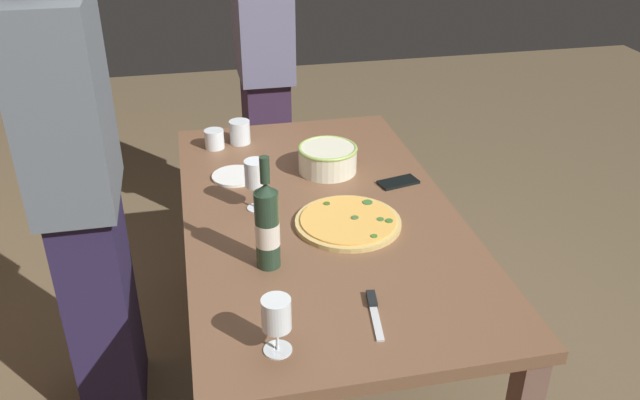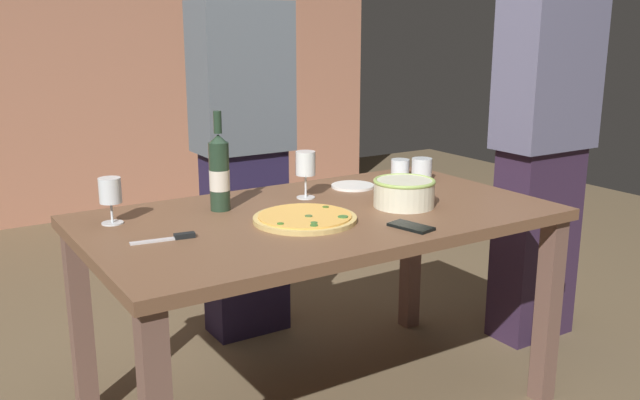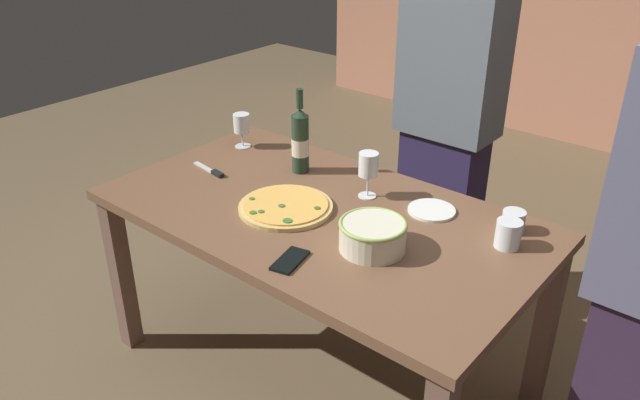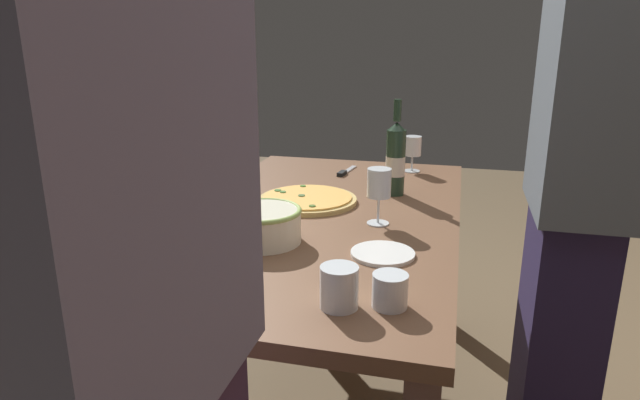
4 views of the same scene
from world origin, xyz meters
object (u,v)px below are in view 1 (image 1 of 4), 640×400
object	(u,v)px
wine_glass_near_pizza	(276,317)
side_plate	(235,176)
cup_ceramic	(240,132)
person_host	(264,67)
wine_glass_by_bottle	(256,175)
wine_bottle	(267,225)
person_guest_left	(80,190)
dining_table	(320,235)
pizza_knife	(374,309)
pizza	(348,222)
serving_bowl	(328,158)
cup_amber	(214,139)
cell_phone	(398,182)

from	to	relation	value
wine_glass_near_pizza	side_plate	distance (m)	0.97
wine_glass_near_pizza	cup_ceramic	distance (m)	1.28
person_host	wine_glass_by_bottle	bearing A→B (deg)	-10.47
wine_bottle	person_guest_left	size ratio (longest dim) A/B	0.20
dining_table	pizza_knife	world-z (taller)	pizza_knife
cup_ceramic	wine_glass_near_pizza	bearing A→B (deg)	178.17
person_host	person_guest_left	world-z (taller)	person_host
pizza	wine_glass_near_pizza	world-z (taller)	wine_glass_near_pizza
side_plate	wine_glass_by_bottle	bearing A→B (deg)	-168.63
wine_glass_near_pizza	person_guest_left	xyz separation A→B (m)	(0.73, 0.51, 0.02)
wine_glass_near_pizza	pizza_knife	world-z (taller)	wine_glass_near_pizza
pizza	side_plate	world-z (taller)	pizza
dining_table	wine_glass_by_bottle	bearing A→B (deg)	72.43
side_plate	person_host	size ratio (longest dim) A/B	0.10
pizza	wine_glass_near_pizza	distance (m)	0.64
wine_bottle	person_host	world-z (taller)	person_host
pizza	cup_ceramic	bearing A→B (deg)	20.48
wine_glass_near_pizza	wine_glass_by_bottle	size ratio (longest dim) A/B	0.86
serving_bowl	side_plate	distance (m)	0.35
person_guest_left	dining_table	bearing A→B (deg)	-0.00
wine_glass_near_pizza	person_host	xyz separation A→B (m)	(1.80, -0.21, 0.04)
serving_bowl	cup_ceramic	size ratio (longest dim) A/B	2.36
cup_amber	pizza_knife	size ratio (longest dim) A/B	0.40
pizza	pizza_knife	distance (m)	0.45
serving_bowl	side_plate	bearing A→B (deg)	86.99
person_host	cup_ceramic	bearing A→B (deg)	-19.49
serving_bowl	person_host	world-z (taller)	person_host
wine_glass_near_pizza	pizza_knife	bearing A→B (deg)	-69.48
cup_amber	person_host	xyz separation A→B (m)	(0.56, -0.28, 0.11)
pizza	person_host	bearing A→B (deg)	4.55
wine_glass_near_pizza	wine_glass_by_bottle	xyz separation A→B (m)	(0.71, -0.04, 0.02)
dining_table	cell_phone	distance (m)	0.36
pizza_knife	wine_glass_by_bottle	bearing A→B (deg)	20.77
serving_bowl	cell_phone	world-z (taller)	serving_bowl
cell_phone	wine_bottle	bearing A→B (deg)	-64.58
wine_bottle	wine_glass_near_pizza	size ratio (longest dim) A/B	2.28
wine_glass_by_bottle	dining_table	bearing A→B (deg)	-107.57
pizza_knife	person_guest_left	distance (m)	1.01
wine_glass_by_bottle	cell_phone	distance (m)	0.54
wine_glass_near_pizza	person_guest_left	size ratio (longest dim) A/B	0.09
cup_ceramic	side_plate	size ratio (longest dim) A/B	0.55
cell_phone	person_guest_left	xyz separation A→B (m)	(-0.06, 1.08, 0.12)
side_plate	person_guest_left	world-z (taller)	person_guest_left
wine_glass_by_bottle	cell_phone	world-z (taller)	wine_glass_by_bottle
pizza	dining_table	bearing A→B (deg)	34.51
wine_glass_by_bottle	person_guest_left	size ratio (longest dim) A/B	0.10
serving_bowl	wine_glass_near_pizza	distance (m)	1.00
wine_glass_near_pizza	cell_phone	size ratio (longest dim) A/B	1.06
cup_amber	wine_bottle	bearing A→B (deg)	-173.78
serving_bowl	cell_phone	xyz separation A→B (m)	(-0.15, -0.23, -0.05)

